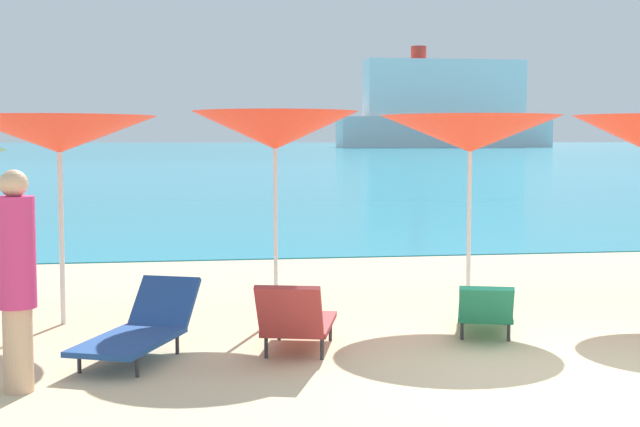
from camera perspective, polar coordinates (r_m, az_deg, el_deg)
name	(u,v)px	position (r m, az deg, el deg)	size (l,w,h in m)	color
ground_plane	(346,251)	(17.68, 1.64, -2.33)	(50.00, 100.00, 0.30)	beige
ocean_water	(188,146)	(235.08, -8.26, 4.17)	(650.00, 440.00, 0.02)	teal
umbrella_1	(59,135)	(10.20, -15.97, 4.75)	(2.20, 2.20, 2.26)	silver
umbrella_2	(275,131)	(10.05, -2.81, 5.19)	(1.94, 1.94, 2.31)	silver
umbrella_3	(470,134)	(10.80, 9.36, 4.92)	(2.16, 2.16, 2.28)	silver
lounge_chair_0	(297,321)	(8.59, -1.45, -6.70)	(0.96, 1.56, 0.75)	#A53333
lounge_chair_4	(140,329)	(8.61, -11.17, -7.07)	(1.21, 1.75, 0.65)	#1E478C
lounge_chair_5	(485,309)	(9.53, 10.26, -5.91)	(0.98, 1.62, 0.62)	#268C66
beachgoer_0	(16,274)	(7.60, -18.43, -3.60)	(0.31, 0.31, 1.77)	#DBAA84
cruise_ship	(444,109)	(208.58, 7.73, 6.50)	(47.87, 10.45, 22.51)	silver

